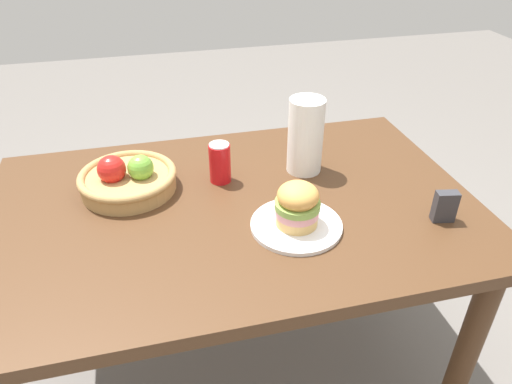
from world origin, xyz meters
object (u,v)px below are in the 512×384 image
plate (296,225)px  fruit_basket (128,178)px  soda_can (220,163)px  napkin_holder (445,206)px  sandwich (297,205)px  paper_towel_roll (305,136)px

plate → fruit_basket: 0.52m
soda_can → fruit_basket: bearing=177.5°
fruit_basket → napkin_holder: bearing=-23.5°
sandwich → soda_can: sandwich is taller
plate → napkin_holder: (0.40, -0.06, 0.04)m
plate → sandwich: size_ratio=1.99×
paper_towel_roll → napkin_holder: size_ratio=2.67×
plate → fruit_basket: bearing=145.6°
plate → soda_can: size_ratio=1.96×
napkin_holder → sandwich: bearing=-178.6°
fruit_basket → sandwich: bearing=-34.4°
sandwich → soda_can: bearing=118.7°
paper_towel_roll → napkin_holder: bearing=-51.2°
sandwich → napkin_holder: (0.40, -0.06, -0.03)m
sandwich → fruit_basket: 0.52m
sandwich → paper_towel_roll: (0.12, 0.29, 0.05)m
soda_can → paper_towel_roll: 0.28m
plate → soda_can: (-0.16, 0.28, 0.06)m
napkin_holder → paper_towel_roll: bearing=139.4°
soda_can → napkin_holder: size_ratio=1.40×
fruit_basket → napkin_holder: size_ratio=3.22×
napkin_holder → soda_can: bearing=158.4°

